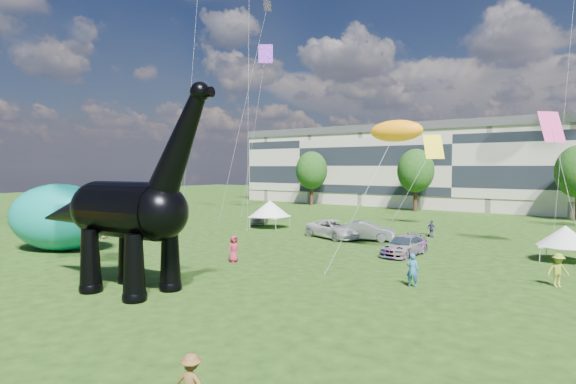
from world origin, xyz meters
The scene contains 13 objects.
ground centered at (0.00, 0.00, 0.00)m, with size 220.00×220.00×0.00m, color #16330C.
terrace_row centered at (-8.00, 62.00, 6.00)m, with size 78.00×11.00×12.00m, color beige.
tree_far_left centered at (-30.00, 53.00, 6.29)m, with size 5.20×5.20×9.44m.
tree_mid_left centered at (-12.00, 53.00, 6.29)m, with size 5.20×5.20×9.44m.
dinosaur_sculpture centered at (-6.53, 1.90, 3.99)m, with size 12.97×3.91×10.56m.
car_silver centered at (-19.58, 27.73, 0.66)m, with size 1.57×3.90×1.33m, color #A1A2A6.
car_grey centered at (-4.54, 24.42, 0.82)m, with size 1.73×4.97×1.64m, color gray.
car_white centered at (-7.44, 23.87, 0.81)m, with size 2.69×5.83×1.62m, color silver.
car_dark centered at (1.02, 19.81, 0.70)m, with size 1.96×4.82×1.40m, color #595960.
gazebo_near centered at (10.48, 24.17, 1.71)m, with size 3.53×3.53×2.44m.
gazebo_left centered at (-16.51, 25.87, 2.02)m, with size 4.79×4.79×2.88m.
inflatable_teal centered at (-20.62, 5.83, 2.54)m, with size 8.12×5.08×5.08m, color #0B897D.
visitors centered at (-0.25, 14.71, 0.84)m, with size 43.36×34.61×1.80m.
Camera 1 is at (15.14, -12.42, 6.35)m, focal length 30.00 mm.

